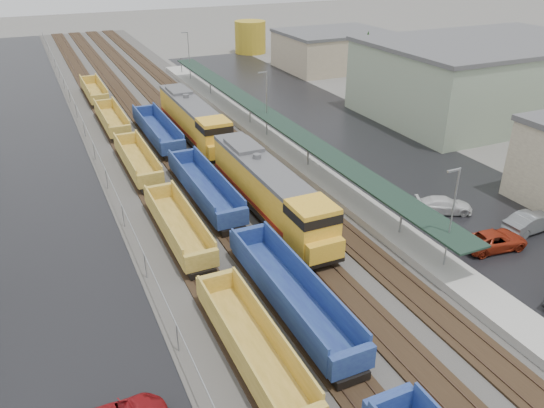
{
  "coord_description": "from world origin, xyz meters",
  "views": [
    {
      "loc": [
        -14.37,
        -3.19,
        21.05
      ],
      "look_at": [
        1.48,
        31.17,
        2.0
      ],
      "focal_mm": 35.0,
      "sensor_mm": 36.0,
      "label": 1
    }
  ],
  "objects": [
    {
      "name": "ballast_strip",
      "position": [
        0.0,
        60.0,
        0.04
      ],
      "size": [
        20.0,
        160.0,
        0.08
      ],
      "primitive_type": "cube",
      "color": "#302D2B",
      "rests_on": "ground"
    },
    {
      "name": "trackbed",
      "position": [
        -0.0,
        60.0,
        0.16
      ],
      "size": [
        14.6,
        160.0,
        0.22
      ],
      "color": "black",
      "rests_on": "ground"
    },
    {
      "name": "west_parking_lot",
      "position": [
        -15.0,
        60.0,
        0.01
      ],
      "size": [
        10.0,
        160.0,
        0.02
      ],
      "primitive_type": "cube",
      "color": "black",
      "rests_on": "ground"
    },
    {
      "name": "east_commuter_lot",
      "position": [
        19.0,
        50.0,
        0.01
      ],
      "size": [
        16.0,
        100.0,
        0.02
      ],
      "primitive_type": "cube",
      "color": "black",
      "rests_on": "ground"
    },
    {
      "name": "station_platform",
      "position": [
        9.5,
        50.01,
        0.73
      ],
      "size": [
        3.0,
        80.0,
        8.0
      ],
      "color": "#9E9B93",
      "rests_on": "ground"
    },
    {
      "name": "chainlink_fence",
      "position": [
        -9.5,
        58.44,
        1.61
      ],
      "size": [
        0.08,
        160.04,
        2.02
      ],
      "color": "gray",
      "rests_on": "ground"
    },
    {
      "name": "industrial_buildings",
      "position": [
        37.76,
        45.85,
        4.25
      ],
      "size": [
        32.52,
        75.3,
        9.5
      ],
      "color": "tan",
      "rests_on": "ground"
    },
    {
      "name": "tree_east",
      "position": [
        28.0,
        58.0,
        6.47
      ],
      "size": [
        4.4,
        4.4,
        10.0
      ],
      "color": "#332316",
      "rests_on": "ground"
    },
    {
      "name": "locomotive_lead",
      "position": [
        2.0,
        32.62,
        2.43
      ],
      "size": [
        3.06,
        20.16,
        4.56
      ],
      "color": "black",
      "rests_on": "ground"
    },
    {
      "name": "locomotive_trail",
      "position": [
        2.0,
        53.62,
        2.43
      ],
      "size": [
        3.06,
        20.16,
        4.56
      ],
      "color": "black",
      "rests_on": "ground"
    },
    {
      "name": "well_string_yellow",
      "position": [
        -6.0,
        32.33,
        1.11
      ],
      "size": [
        2.47,
        101.18,
        2.19
      ],
      "color": "#A3852D",
      "rests_on": "ground"
    },
    {
      "name": "well_string_blue",
      "position": [
        -2.0,
        20.85,
        1.18
      ],
      "size": [
        2.69,
        83.38,
        2.38
      ],
      "color": "navy",
      "rests_on": "ground"
    },
    {
      "name": "storage_tank",
      "position": [
        28.03,
        99.22,
        3.11
      ],
      "size": [
        6.23,
        6.23,
        6.23
      ],
      "primitive_type": "cylinder",
      "color": "#B19223",
      "rests_on": "ground"
    },
    {
      "name": "parked_car_east_b",
      "position": [
        15.22,
        20.98,
        0.7
      ],
      "size": [
        2.98,
        5.32,
        1.4
      ],
      "primitive_type": "imported",
      "rotation": [
        0.0,
        0.0,
        1.44
      ],
      "color": "maroon",
      "rests_on": "ground"
    },
    {
      "name": "parked_car_east_c",
      "position": [
        15.76,
        27.19,
        0.69
      ],
      "size": [
        3.77,
        5.15,
        1.38
      ],
      "primitive_type": "imported",
      "rotation": [
        0.0,
        0.0,
        1.13
      ],
      "color": "silver",
      "rests_on": "ground"
    },
    {
      "name": "parked_car_east_e",
      "position": [
        19.9,
        21.77,
        0.8
      ],
      "size": [
        1.97,
        4.97,
        1.61
      ],
      "primitive_type": "imported",
      "rotation": [
        0.0,
        0.0,
        1.63
      ],
      "color": "slate",
      "rests_on": "ground"
    }
  ]
}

